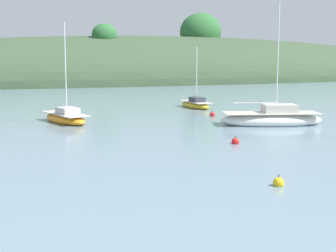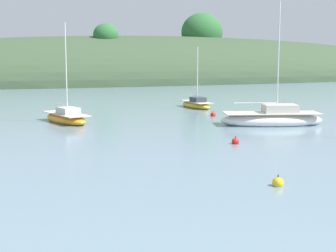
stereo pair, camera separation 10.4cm
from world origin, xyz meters
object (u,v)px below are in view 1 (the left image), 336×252
mooring_buoy_inner (212,115)px  sailboat_orange_cutter (195,104)px  sailboat_red_portside (66,118)px  mooring_buoy_outer (279,183)px  sailboat_grey_yawl (272,119)px  mooring_buoy_channel (235,142)px

mooring_buoy_inner → sailboat_orange_cutter: bearing=77.1°
sailboat_red_portside → mooring_buoy_outer: bearing=-78.8°
sailboat_red_portside → sailboat_grey_yawl: (13.67, -6.84, 0.09)m
sailboat_orange_cutter → mooring_buoy_outer: sailboat_orange_cutter is taller
mooring_buoy_outer → mooring_buoy_inner: bearing=69.9°
sailboat_grey_yawl → sailboat_orange_cutter: bearing=90.3°
sailboat_orange_cutter → mooring_buoy_inner: sailboat_orange_cutter is taller
sailboat_red_portside → mooring_buoy_outer: 22.17m
sailboat_grey_yawl → sailboat_red_portside: bearing=153.4°
mooring_buoy_channel → sailboat_grey_yawl: bearing=43.6°
mooring_buoy_inner → sailboat_grey_yawl: bearing=-75.8°
sailboat_red_portside → mooring_buoy_outer: size_ratio=14.06×
sailboat_red_portside → mooring_buoy_inner: bearing=-2.3°
sailboat_red_portside → sailboat_orange_cutter: size_ratio=1.27×
sailboat_grey_yawl → mooring_buoy_channel: bearing=-136.4°
sailboat_orange_cutter → sailboat_red_portside: bearing=-155.2°
mooring_buoy_outer → sailboat_red_portside: bearing=101.2°
mooring_buoy_inner → mooring_buoy_channel: (-4.73, -12.40, 0.00)m
sailboat_grey_yawl → mooring_buoy_channel: sailboat_grey_yawl is taller
sailboat_red_portside → sailboat_orange_cutter: bearing=24.8°
sailboat_grey_yawl → mooring_buoy_outer: size_ratio=16.72×
mooring_buoy_channel → sailboat_orange_cutter: bearing=71.9°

